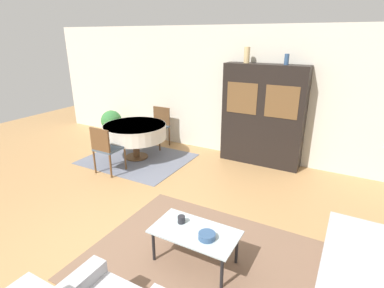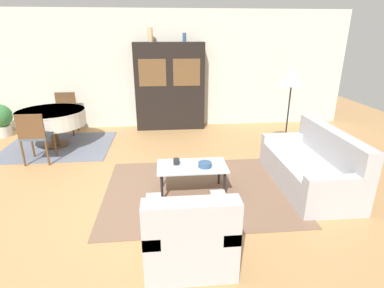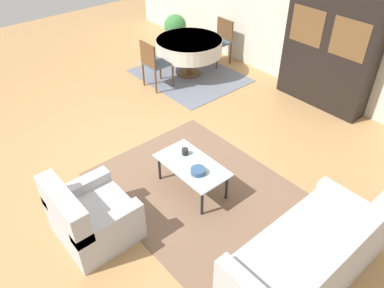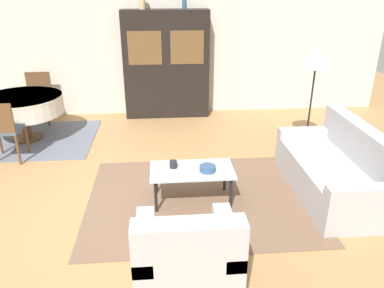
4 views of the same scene
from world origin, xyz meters
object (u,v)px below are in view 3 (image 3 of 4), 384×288
object	(u,v)px
armchair	(90,217)
dining_chair_near	(154,62)
couch	(311,258)
bowl	(198,171)
coffee_table	(192,167)
dining_chair_far	(221,39)
cup	(185,152)
display_cabinet	(329,50)
potted_plant	(175,29)
dining_table	(189,47)

from	to	relation	value
armchair	dining_chair_near	size ratio (longest dim) A/B	0.95
couch	bowl	world-z (taller)	couch
coffee_table	dining_chair_far	bearing A→B (deg)	130.63
couch	cup	distance (m)	2.02
couch	armchair	size ratio (longest dim) A/B	2.09
coffee_table	dining_chair_near	distance (m)	2.92
display_cabinet	dining_chair_near	size ratio (longest dim) A/B	2.19
dining_chair_near	cup	size ratio (longest dim) A/B	10.29
dining_chair_far	potted_plant	bearing A→B (deg)	4.86
dining_table	dining_chair_near	bearing A→B (deg)	-90.00
coffee_table	cup	world-z (taller)	cup
dining_chair_far	cup	world-z (taller)	dining_chair_far
armchair	bowl	bearing A→B (deg)	75.94
armchair	dining_chair_far	bearing A→B (deg)	119.00
armchair	display_cabinet	size ratio (longest dim) A/B	0.43
armchair	bowl	size ratio (longest dim) A/B	4.58
couch	dining_chair_near	xyz separation A→B (m)	(-4.40, 1.25, 0.23)
dining_table	coffee_table	bearing A→B (deg)	-39.80
dining_table	cup	world-z (taller)	dining_table
coffee_table	cup	distance (m)	0.24
bowl	couch	bearing A→B (deg)	3.82
cup	dining_chair_far	bearing A→B (deg)	128.81
couch	armchair	bearing A→B (deg)	126.37
dining_chair_near	cup	world-z (taller)	dining_chair_near
coffee_table	potted_plant	distance (m)	4.94
coffee_table	bowl	world-z (taller)	bowl
couch	dining_chair_near	bearing A→B (deg)	74.13
armchair	cup	size ratio (longest dim) A/B	9.73
coffee_table	display_cabinet	distance (m)	3.29
couch	dining_table	distance (m)	4.89
display_cabinet	cup	distance (m)	3.20
dining_table	cup	bearing A→B (deg)	-41.38
dining_chair_far	couch	bearing A→B (deg)	145.85
dining_table	potted_plant	distance (m)	1.58
coffee_table	dining_chair_near	bearing A→B (deg)	153.41
bowl	armchair	bearing A→B (deg)	-104.06
armchair	coffee_table	bearing A→B (deg)	83.55
cup	bowl	xyz separation A→B (m)	(0.39, -0.12, -0.01)
display_cabinet	dining_chair_far	size ratio (longest dim) A/B	2.19
coffee_table	dining_table	distance (m)	3.40
bowl	potted_plant	size ratio (longest dim) A/B	0.26
coffee_table	potted_plant	world-z (taller)	potted_plant
dining_chair_far	cup	xyz separation A→B (m)	(2.39, -2.97, -0.07)
couch	potted_plant	xyz separation A→B (m)	(-5.78, 2.87, 0.10)
coffee_table	bowl	xyz separation A→B (m)	(0.18, -0.05, 0.08)
armchair	dining_chair_near	xyz separation A→B (m)	(-2.45, 2.69, 0.23)
cup	potted_plant	distance (m)	4.73
coffee_table	display_cabinet	bearing A→B (deg)	93.94
display_cabinet	potted_plant	size ratio (longest dim) A/B	2.76
dining_chair_far	potted_plant	size ratio (longest dim) A/B	1.26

